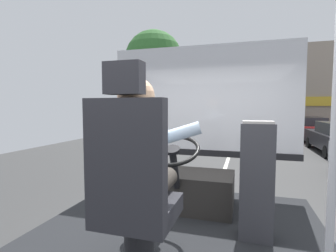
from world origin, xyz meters
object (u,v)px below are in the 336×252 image
driver_seat (133,192)px  handrail_pole (335,117)px  parked_car_red (308,128)px  fare_box (256,181)px  steering_console (183,188)px  bus_driver (140,154)px

driver_seat → handrail_pole: size_ratio=0.64×
driver_seat → parked_car_red: driver_seat is taller
driver_seat → handrail_pole: bearing=8.8°
fare_box → parked_car_red: bearing=76.5°
steering_console → fare_box: (0.76, -0.47, 0.28)m
driver_seat → bus_driver: (-0.00, 0.10, 0.22)m
driver_seat → parked_car_red: 16.17m
steering_console → fare_box: size_ratio=1.09×
parked_car_red → fare_box: bearing=-103.5°
steering_console → fare_box: 0.93m
handrail_pole → parked_car_red: size_ratio=0.49×
bus_driver → steering_console: bus_driver is taller
bus_driver → steering_console: (-0.00, 1.20, -0.60)m
driver_seat → parked_car_red: size_ratio=0.31×
fare_box → parked_car_red: (3.53, 14.73, -0.61)m
bus_driver → steering_console: size_ratio=0.72×
fare_box → driver_seat: bearing=-131.9°
parked_car_red → driver_seat: bearing=-105.4°
driver_seat → steering_console: (-0.00, 1.31, -0.38)m
fare_box → parked_car_red: size_ratio=0.23×
fare_box → handrail_pole: bearing=-61.5°
handrail_pole → driver_seat: bearing=-171.2°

